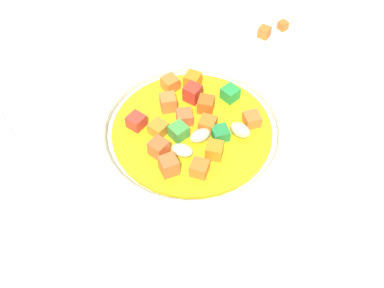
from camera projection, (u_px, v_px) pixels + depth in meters
The scene contains 4 objects.
ground_plane at pixel (192, 166), 52.64cm from camera, with size 140.00×140.00×2.00cm, color silver.
soup_bowl_main at pixel (192, 141), 49.37cm from camera, with size 19.82×19.82×6.77cm.
spoon at pixel (42, 189), 49.20cm from camera, with size 11.85×22.47×0.83cm.
side_bowl_small at pixel (283, 48), 59.89cm from camera, with size 11.99×11.99×4.82cm.
Camera 1 is at (4.06, 31.06, 41.38)cm, focal length 46.41 mm.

